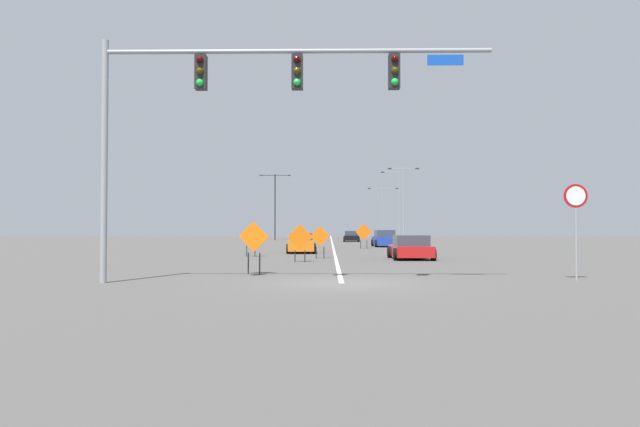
{
  "coord_description": "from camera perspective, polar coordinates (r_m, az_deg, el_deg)",
  "views": [
    {
      "loc": [
        -0.39,
        -17.45,
        1.66
      ],
      "look_at": [
        -1.18,
        34.86,
        3.01
      ],
      "focal_mm": 32.42,
      "sensor_mm": 36.0,
      "label": 1
    }
  ],
  "objects": [
    {
      "name": "ground",
      "position": [
        17.53,
        2.15,
        -6.9
      ],
      "size": [
        199.44,
        199.44,
        0.0
      ],
      "primitive_type": "plane",
      "color": "#4C4947"
    },
    {
      "name": "car_black_passing",
      "position": [
        72.01,
        3.11,
        -2.31
      ],
      "size": [
        2.09,
        4.37,
        1.34
      ],
      "color": "black",
      "rests_on": "ground"
    },
    {
      "name": "construction_sign_right_lane",
      "position": [
        31.86,
        0.01,
        -2.44
      ],
      "size": [
        1.1,
        0.18,
        1.78
      ],
      "color": "orange",
      "rests_on": "ground"
    },
    {
      "name": "street_lamp_far_right",
      "position": [
        81.6,
        -4.46,
        1.22
      ],
      "size": [
        4.39,
        0.24,
        9.3
      ],
      "color": "black",
      "rests_on": "ground"
    },
    {
      "name": "street_lamp_mid_left",
      "position": [
        77.25,
        7.69,
        1.11
      ],
      "size": [
        2.49,
        0.24,
        9.28
      ],
      "color": "gray",
      "rests_on": "ground"
    },
    {
      "name": "traffic_signal_assembly",
      "position": [
        18.11,
        -7.89,
        11.61
      ],
      "size": [
        11.88,
        0.44,
        7.43
      ],
      "color": "gray",
      "rests_on": "ground"
    },
    {
      "name": "construction_sign_left_shoulder",
      "position": [
        47.4,
        4.34,
        -1.92
      ],
      "size": [
        1.34,
        0.26,
        2.05
      ],
      "color": "orange",
      "rests_on": "ground"
    },
    {
      "name": "car_red_distant",
      "position": [
        31.41,
        8.94,
        -3.38
      ],
      "size": [
        2.18,
        3.98,
        1.29
      ],
      "color": "red",
      "rests_on": "ground"
    },
    {
      "name": "construction_sign_left_lane",
      "position": [
        34.11,
        -6.83,
        -2.2
      ],
      "size": [
        1.29,
        0.21,
        1.95
      ],
      "color": "orange",
      "rests_on": "ground"
    },
    {
      "name": "car_blue_far",
      "position": [
        52.7,
        6.37,
        -2.51
      ],
      "size": [
        2.13,
        4.62,
        1.51
      ],
      "color": "#1E389E",
      "rests_on": "ground"
    },
    {
      "name": "stop_sign",
      "position": [
        20.1,
        23.94,
        0.07
      ],
      "size": [
        0.76,
        0.07,
        3.07
      ],
      "color": "gray",
      "rests_on": "ground"
    },
    {
      "name": "car_orange_near",
      "position": [
        39.14,
        -1.85,
        -2.97
      ],
      "size": [
        2.05,
        4.09,
        1.34
      ],
      "color": "orange",
      "rests_on": "ground"
    },
    {
      "name": "road_centre_stripe",
      "position": [
        72.87,
        1.18,
        -2.78
      ],
      "size": [
        0.16,
        110.8,
        0.01
      ],
      "color": "white",
      "rests_on": "ground"
    },
    {
      "name": "construction_sign_right_shoulder",
      "position": [
        28.55,
        -1.99,
        -2.48
      ],
      "size": [
        1.25,
        0.31,
        1.87
      ],
      "color": "orange",
      "rests_on": "ground"
    },
    {
      "name": "construction_sign_median_far",
      "position": [
        21.1,
        -6.53,
        -2.69
      ],
      "size": [
        1.09,
        0.16,
        1.89
      ],
      "color": "orange",
      "rests_on": "ground"
    },
    {
      "name": "street_lamp_mid_right",
      "position": [
        87.71,
        6.25,
        0.55
      ],
      "size": [
        4.62,
        0.24,
        7.85
      ],
      "color": "gray",
      "rests_on": "ground"
    },
    {
      "name": "street_lamp_far_left",
      "position": [
        70.59,
        8.23,
        1.51
      ],
      "size": [
        3.76,
        0.24,
        9.06
      ],
      "color": "gray",
      "rests_on": "ground"
    }
  ]
}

